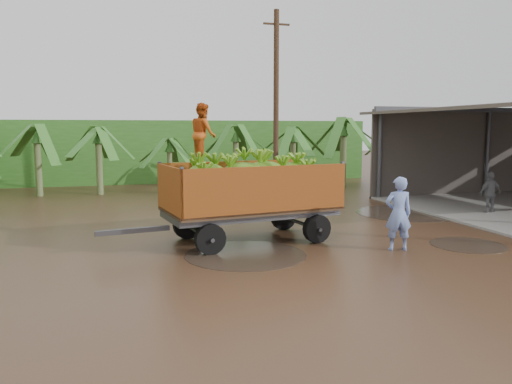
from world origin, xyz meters
TOP-DOWN VIEW (x-y plane):
  - ground at (0.00, 0.00)m, footprint 100.00×100.00m
  - hedge_north at (-2.00, 16.00)m, footprint 22.00×3.00m
  - banana_trailer at (-2.41, -0.87)m, footprint 6.67×3.02m
  - man_blue at (1.02, -2.95)m, footprint 0.79×0.60m
  - man_grey at (7.21, 0.97)m, footprint 0.96×0.44m
  - utility_pole at (0.96, 7.28)m, footprint 1.20×0.24m
  - banana_plants at (-5.81, 6.02)m, footprint 25.05×20.35m

SIDE VIEW (x-z plane):
  - ground at x=0.00m, z-range 0.00..0.00m
  - man_grey at x=7.21m, z-range 0.00..1.60m
  - man_blue at x=1.02m, z-range 0.00..1.93m
  - banana_trailer at x=-2.41m, z-range -0.48..3.36m
  - banana_plants at x=-5.81m, z-range -0.40..3.96m
  - hedge_north at x=-2.00m, z-range 0.00..3.60m
  - utility_pole at x=0.96m, z-range 0.06..8.35m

